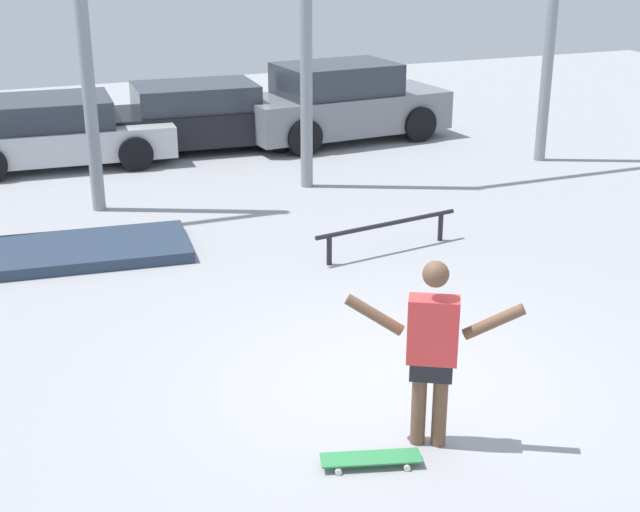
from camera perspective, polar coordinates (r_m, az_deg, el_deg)
The scene contains 8 objects.
ground_plane at distance 8.69m, azimuth 4.51°, elevation -8.12°, with size 36.00×36.00×0.00m, color #9E9EA3.
skateboarder at distance 7.37m, azimuth 7.19°, elevation -5.74°, with size 1.31×0.81×1.66m.
skateboard at distance 7.47m, azimuth 3.28°, elevation -12.81°, with size 0.85×0.43×0.08m.
manual_pad at distance 12.22m, azimuth -14.68°, elevation 0.38°, with size 2.67×1.39×0.15m, color #28384C.
grind_rail at distance 11.88m, azimuth 4.32°, elevation 1.75°, with size 2.19×0.40×0.43m.
parked_car_silver at distance 16.93m, azimuth -16.50°, elevation 7.62°, with size 4.07×2.20×1.21m.
parked_car_black at distance 17.58m, azimuth -7.55°, elevation 8.82°, with size 4.25×2.02×1.26m.
parked_car_grey at distance 18.09m, azimuth 1.39°, elevation 9.73°, with size 4.26×2.12×1.54m.
Camera 1 is at (-3.48, -6.78, 4.18)m, focal length 50.00 mm.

